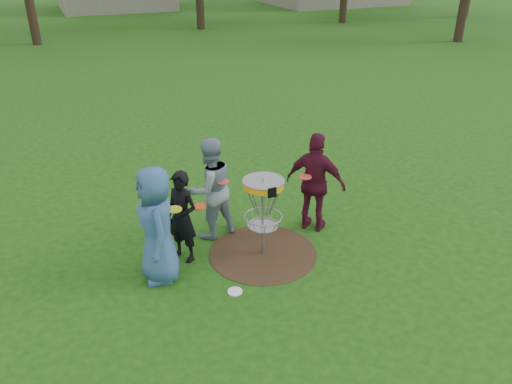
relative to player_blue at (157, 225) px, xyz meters
name	(u,v)px	position (x,y,z in m)	size (l,w,h in m)	color
ground	(263,253)	(1.70, 0.00, -0.92)	(100.00, 100.00, 0.00)	#19470F
dirt_patch	(263,253)	(1.70, 0.00, -0.92)	(1.80, 1.80, 0.01)	#47331E
player_blue	(157,225)	(0.00, 0.00, 0.00)	(0.90, 0.59, 1.84)	#345B8F
player_black	(182,217)	(0.47, 0.36, -0.15)	(0.56, 0.37, 1.53)	black
player_grey	(210,189)	(1.10, 0.90, -0.02)	(0.88, 0.68, 1.80)	#7E92A2
player_maroon	(316,183)	(2.86, 0.39, -0.02)	(1.06, 0.44, 1.80)	#511228
disc_on_grass	(235,292)	(0.91, -0.79, -0.91)	(0.22, 0.22, 0.02)	white
disc_golf_basket	(263,199)	(1.70, -0.01, 0.10)	(0.66, 0.67, 1.38)	#9EA0A5
held_discs	(228,193)	(1.22, 0.31, 0.15)	(2.53, 0.88, 0.21)	#C0D117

